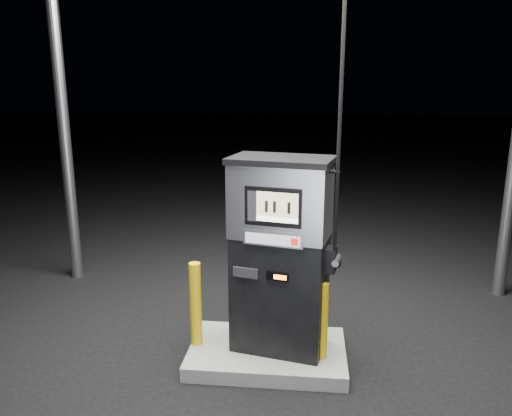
# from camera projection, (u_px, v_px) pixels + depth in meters

# --- Properties ---
(ground) EXTENTS (80.00, 80.00, 0.00)m
(ground) POSITION_uv_depth(u_px,v_px,m) (267.00, 360.00, 5.19)
(ground) COLOR black
(ground) RESTS_ON ground
(pump_island) EXTENTS (1.60, 1.00, 0.15)m
(pump_island) POSITION_uv_depth(u_px,v_px,m) (267.00, 353.00, 5.17)
(pump_island) COLOR #63635E
(pump_island) RESTS_ON ground
(fuel_dispenser) EXTENTS (1.14, 0.77, 4.09)m
(fuel_dispenser) POSITION_uv_depth(u_px,v_px,m) (281.00, 254.00, 4.92)
(fuel_dispenser) COLOR black
(fuel_dispenser) RESTS_ON pump_island
(bollard_left) EXTENTS (0.14, 0.14, 0.89)m
(bollard_left) POSITION_uv_depth(u_px,v_px,m) (196.00, 304.00, 5.11)
(bollard_left) COLOR yellow
(bollard_left) RESTS_ON pump_island
(bollard_right) EXTENTS (0.14, 0.14, 0.79)m
(bollard_right) POSITION_uv_depth(u_px,v_px,m) (323.00, 321.00, 4.86)
(bollard_right) COLOR yellow
(bollard_right) RESTS_ON pump_island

